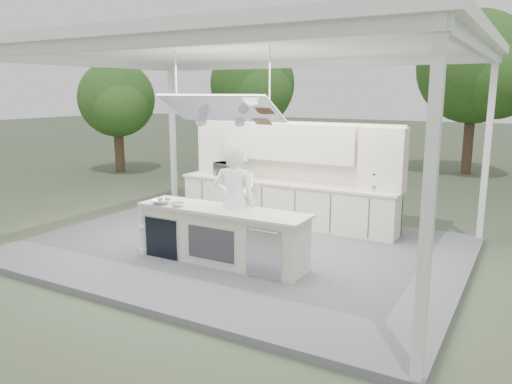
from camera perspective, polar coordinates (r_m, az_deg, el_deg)
The scene contains 12 objects.
ground at distance 9.60m, azimuth -1.82°, elevation -6.89°, with size 90.00×90.00×0.00m, color #414E35.
stage_deck at distance 9.58m, azimuth -1.83°, elevation -6.55°, with size 8.00×6.00×0.12m, color #5A595E.
tent at distance 9.12m, azimuth -2.00°, elevation 15.79°, with size 8.20×6.20×3.86m.
demo_island at distance 8.60m, azimuth -4.01°, elevation -4.96°, with size 3.10×0.79×0.95m.
back_counter at distance 11.04m, azimuth 3.30°, elevation -1.22°, with size 5.08×0.72×0.95m.
back_wall_unit at distance 10.88m, azimuth 5.96°, elevation 3.77°, with size 5.05×0.48×2.25m.
tree_cluster at distance 18.22m, azimuth 14.24°, elevation 11.98°, with size 19.55×9.40×5.85m.
head_chef at distance 8.56m, azimuth -2.48°, elevation -1.30°, with size 0.74×0.48×2.03m, color white.
sous_chef at distance 10.97m, azimuth -1.69°, elevation 0.27°, with size 0.75×0.58×1.54m, color white.
toaster_oven at distance 11.73m, azimuth -3.44°, elevation 2.63°, with size 0.55×0.37×0.31m, color #B3B5BA.
bowl_large at distance 8.93m, azimuth -10.81°, elevation -1.10°, with size 0.33×0.33×0.08m, color silver.
bowl_small at distance 8.70m, azimuth -8.97°, elevation -1.41°, with size 0.21×0.21×0.07m, color silver.
Camera 1 is at (4.76, -7.77, 3.03)m, focal length 35.00 mm.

